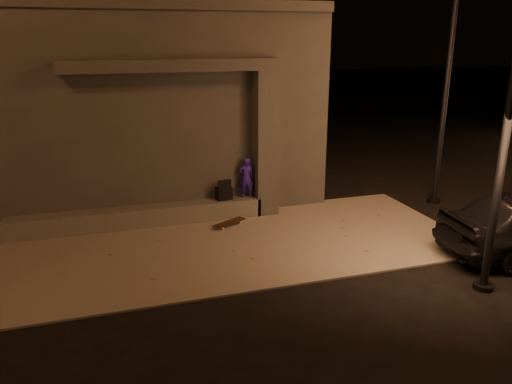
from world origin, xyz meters
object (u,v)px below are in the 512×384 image
object	(u,v)px
backpack	(224,192)
skateboard	(229,223)
column	(265,144)
skateboarder	(246,178)

from	to	relation	value
backpack	skateboard	xyz separation A→B (m)	(-0.05, -0.69, -0.55)
skateboard	column	bearing A→B (deg)	2.82
backpack	skateboard	bearing A→B (deg)	-104.34
column	skateboard	size ratio (longest dim) A/B	4.04
skateboard	skateboarder	bearing A→B (deg)	18.91
backpack	column	bearing A→B (deg)	-10.51
backpack	skateboarder	bearing A→B (deg)	-10.51
column	skateboarder	distance (m)	0.97
column	backpack	world-z (taller)	column
skateboarder	backpack	xyz separation A→B (m)	(-0.59, 0.00, -0.33)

